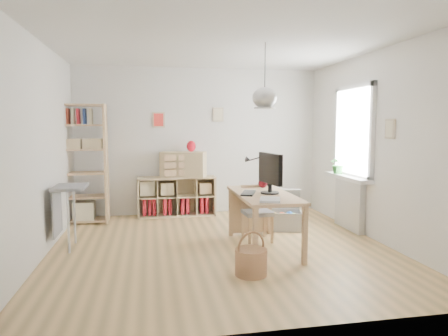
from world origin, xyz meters
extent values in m
plane|color=tan|center=(0.00, 0.00, 0.00)|extent=(4.50, 4.50, 0.00)
plane|color=white|center=(0.00, 2.25, 1.35)|extent=(4.50, 0.00, 4.50)
plane|color=white|center=(0.00, -2.25, 1.35)|extent=(4.50, 0.00, 4.50)
plane|color=white|center=(-2.25, 0.00, 1.35)|extent=(0.00, 4.50, 4.50)
plane|color=white|center=(2.25, 0.00, 1.35)|extent=(0.00, 4.50, 4.50)
plane|color=silver|center=(0.00, 0.00, 2.70)|extent=(4.50, 4.50, 0.00)
cylinder|color=black|center=(0.55, -0.15, 2.36)|extent=(0.01, 0.01, 0.68)
ellipsoid|color=silver|center=(0.55, -0.15, 2.00)|extent=(0.32, 0.32, 0.27)
cube|color=white|center=(2.23, 0.60, 1.55)|extent=(0.03, 1.00, 1.30)
cube|color=white|center=(2.21, 0.06, 1.55)|extent=(0.06, 0.08, 1.46)
cube|color=white|center=(2.21, 1.14, 1.55)|extent=(0.06, 0.08, 1.46)
cube|color=white|center=(2.21, 0.60, 2.24)|extent=(0.06, 1.16, 0.08)
cube|color=white|center=(2.21, 0.60, 0.86)|extent=(0.06, 1.16, 0.08)
cube|color=silver|center=(2.19, 0.60, 0.40)|extent=(0.10, 0.80, 0.80)
cube|color=white|center=(2.14, 0.60, 0.83)|extent=(0.22, 1.20, 0.06)
cube|color=#DCB57E|center=(0.55, -0.15, 0.73)|extent=(0.70, 1.50, 0.04)
cube|color=#DCB57E|center=(0.25, -0.85, 0.35)|extent=(0.06, 0.06, 0.71)
cube|color=#DCB57E|center=(0.25, 0.55, 0.35)|extent=(0.06, 0.06, 0.71)
cube|color=#DCB57E|center=(0.85, -0.85, 0.35)|extent=(0.06, 0.06, 0.71)
cube|color=#DCB57E|center=(0.85, 0.55, 0.35)|extent=(0.06, 0.06, 0.71)
cube|color=#D3B58B|center=(-0.45, 2.04, 0.01)|extent=(1.40, 0.38, 0.03)
cube|color=#D3B58B|center=(-0.45, 2.04, 0.70)|extent=(1.40, 0.38, 0.03)
cube|color=#D3B58B|center=(-1.14, 2.04, 0.36)|extent=(0.03, 0.38, 0.72)
cube|color=#D3B58B|center=(0.23, 2.04, 0.36)|extent=(0.03, 0.38, 0.72)
cube|color=#D3B58B|center=(-0.45, 2.22, 0.36)|extent=(1.40, 0.02, 0.72)
cube|color=maroon|center=(-1.03, 2.06, 0.19)|extent=(0.06, 0.26, 0.30)
cube|color=maroon|center=(-0.94, 2.06, 0.19)|extent=(0.05, 0.26, 0.30)
cube|color=maroon|center=(-0.86, 2.06, 0.19)|extent=(0.05, 0.26, 0.30)
cube|color=maroon|center=(-0.67, 2.06, 0.19)|extent=(0.05, 0.26, 0.30)
cube|color=maroon|center=(-0.58, 2.06, 0.19)|extent=(0.05, 0.26, 0.30)
cube|color=maroon|center=(-0.35, 2.06, 0.19)|extent=(0.06, 0.26, 0.30)
cube|color=maroon|center=(-0.26, 2.06, 0.19)|extent=(0.06, 0.26, 0.30)
cube|color=maroon|center=(0.00, 2.06, 0.19)|extent=(0.06, 0.26, 0.30)
cube|color=maroon|center=(0.09, 2.06, 0.19)|extent=(0.05, 0.26, 0.30)
cube|color=#DCB57E|center=(-2.41, 1.80, 1.00)|extent=(0.04, 0.38, 2.00)
cube|color=#DCB57E|center=(-1.65, 1.80, 1.00)|extent=(0.04, 0.38, 2.00)
cube|color=#DCB57E|center=(-2.03, 1.80, 0.05)|extent=(0.76, 0.38, 0.03)
cube|color=#DCB57E|center=(-2.03, 1.80, 0.45)|extent=(0.76, 0.38, 0.03)
cube|color=#DCB57E|center=(-2.03, 1.80, 0.85)|extent=(0.76, 0.38, 0.03)
cube|color=#DCB57E|center=(-2.03, 1.80, 1.25)|extent=(0.76, 0.38, 0.03)
cube|color=#DCB57E|center=(-2.03, 1.80, 1.65)|extent=(0.76, 0.38, 0.03)
cube|color=#DCB57E|center=(-2.03, 1.80, 1.98)|extent=(0.76, 0.38, 0.03)
cube|color=navy|center=(-2.31, 1.80, 1.79)|extent=(0.04, 0.18, 0.26)
cube|color=maroon|center=(-2.23, 1.80, 1.79)|extent=(0.04, 0.18, 0.26)
cube|color=beige|center=(-2.15, 1.80, 1.79)|extent=(0.04, 0.18, 0.26)
cube|color=maroon|center=(-2.07, 1.80, 1.79)|extent=(0.04, 0.18, 0.26)
cube|color=navy|center=(-1.97, 1.80, 1.79)|extent=(0.04, 0.18, 0.26)
cube|color=beige|center=(-1.87, 1.80, 1.79)|extent=(0.04, 0.18, 0.26)
cube|color=gray|center=(-1.97, 0.35, 0.83)|extent=(0.40, 0.55, 0.04)
cylinder|color=silver|center=(-1.97, 0.13, 0.41)|extent=(0.03, 0.03, 0.82)
cylinder|color=silver|center=(-1.97, 0.57, 0.41)|extent=(0.03, 0.03, 0.82)
cube|color=gray|center=(-2.15, 0.35, 0.50)|extent=(0.02, 0.50, 0.62)
cube|color=gray|center=(0.57, 0.22, 0.41)|extent=(0.40, 0.40, 0.05)
cube|color=#DCB57E|center=(0.41, 0.04, 0.19)|extent=(0.03, 0.03, 0.38)
cube|color=#DCB57E|center=(0.39, 0.37, 0.19)|extent=(0.03, 0.03, 0.38)
cube|color=#DCB57E|center=(0.74, 0.06, 0.19)|extent=(0.03, 0.03, 0.38)
cube|color=#DCB57E|center=(0.72, 0.39, 0.19)|extent=(0.03, 0.03, 0.38)
cube|color=#DCB57E|center=(0.56, 0.39, 0.61)|extent=(0.39, 0.05, 0.35)
cylinder|color=#966A44|center=(0.15, -1.04, 0.15)|extent=(0.36, 0.36, 0.29)
torus|color=#966A44|center=(0.15, -1.04, 0.31)|extent=(0.34, 0.16, 0.36)
cube|color=beige|center=(1.15, 0.76, 0.01)|extent=(0.66, 0.54, 0.02)
cube|color=beige|center=(0.88, 0.84, 0.15)|extent=(0.13, 0.38, 0.30)
cube|color=beige|center=(1.41, 0.68, 0.15)|extent=(0.13, 0.38, 0.30)
cube|color=beige|center=(1.09, 0.58, 0.15)|extent=(0.56, 0.18, 0.30)
cube|color=beige|center=(1.20, 0.94, 0.15)|extent=(0.56, 0.18, 0.30)
cube|color=beige|center=(1.25, 1.10, 0.42)|extent=(0.60, 0.34, 0.37)
sphere|color=yellow|center=(1.00, 0.74, 0.22)|extent=(0.13, 0.13, 0.13)
sphere|color=blue|center=(1.25, 0.78, 0.22)|extent=(0.13, 0.13, 0.13)
sphere|color=red|center=(1.12, 0.75, 0.22)|extent=(0.13, 0.13, 0.13)
sphere|color=green|center=(1.28, 0.64, 0.22)|extent=(0.13, 0.13, 0.13)
cylinder|color=black|center=(0.63, -0.18, 0.76)|extent=(0.24, 0.24, 0.02)
cylinder|color=black|center=(0.63, -0.18, 0.83)|extent=(0.06, 0.06, 0.11)
cube|color=black|center=(0.63, -0.18, 1.08)|extent=(0.14, 0.61, 0.40)
cube|color=black|center=(0.34, -0.14, 0.76)|extent=(0.29, 0.44, 0.02)
cylinder|color=black|center=(0.82, 0.49, 0.77)|extent=(0.06, 0.06, 0.04)
cylinder|color=black|center=(0.82, 0.49, 0.97)|extent=(0.02, 0.02, 0.41)
cone|color=black|center=(0.48, 0.40, 1.16)|extent=(0.10, 0.07, 0.09)
sphere|color=#4C0A10|center=(0.68, 0.32, 0.82)|extent=(0.13, 0.13, 0.13)
cube|color=white|center=(0.47, -0.68, 0.76)|extent=(0.32, 0.36, 0.03)
cube|color=#D3B58B|center=(-0.32, 2.04, 0.95)|extent=(0.87, 0.60, 0.45)
ellipsoid|color=#AB0E1B|center=(-0.18, 2.04, 1.27)|extent=(0.17, 0.17, 0.20)
imported|color=#286D2A|center=(2.12, 0.88, 1.02)|extent=(0.32, 0.29, 0.31)
camera|label=1|loc=(-0.93, -5.17, 1.64)|focal=32.00mm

